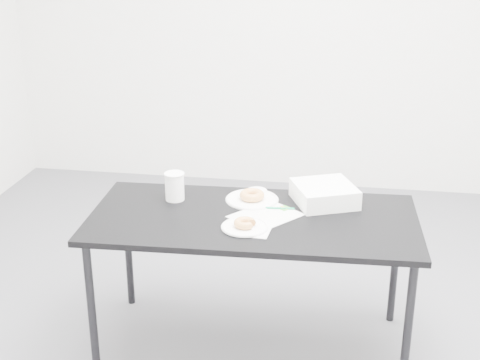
# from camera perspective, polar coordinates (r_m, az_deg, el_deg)

# --- Properties ---
(floor) EXTENTS (4.00, 4.00, 0.00)m
(floor) POSITION_cam_1_polar(r_m,az_deg,el_deg) (3.54, -1.05, -11.84)
(floor) COLOR #525257
(floor) RESTS_ON ground
(wall_back) EXTENTS (4.00, 0.02, 2.70)m
(wall_back) POSITION_cam_1_polar(r_m,az_deg,el_deg) (4.98, 3.05, 14.49)
(wall_back) COLOR white
(wall_back) RESTS_ON floor
(table) EXTENTS (1.51, 0.75, 0.68)m
(table) POSITION_cam_1_polar(r_m,az_deg,el_deg) (3.05, 1.11, -4.02)
(table) COLOR black
(table) RESTS_ON floor
(scorecard) EXTENTS (0.36, 0.37, 0.00)m
(scorecard) POSITION_cam_1_polar(r_m,az_deg,el_deg) (3.04, 2.19, -3.06)
(scorecard) COLOR white
(scorecard) RESTS_ON table
(logo_patch) EXTENTS (0.07, 0.07, 0.00)m
(logo_patch) POSITION_cam_1_polar(r_m,az_deg,el_deg) (3.12, 3.81, -2.41)
(logo_patch) COLOR green
(logo_patch) RESTS_ON scorecard
(pen) EXTENTS (0.13, 0.02, 0.01)m
(pen) POSITION_cam_1_polar(r_m,az_deg,el_deg) (3.11, 3.43, -2.41)
(pen) COLOR #0D915B
(pen) RESTS_ON scorecard
(napkin) EXTENTS (0.16, 0.16, 0.00)m
(napkin) POSITION_cam_1_polar(r_m,az_deg,el_deg) (2.90, 1.15, -4.31)
(napkin) COLOR white
(napkin) RESTS_ON table
(plate_near) EXTENTS (0.21, 0.21, 0.01)m
(plate_near) POSITION_cam_1_polar(r_m,az_deg,el_deg) (2.92, 0.41, -4.03)
(plate_near) COLOR white
(plate_near) RESTS_ON napkin
(donut_near) EXTENTS (0.12, 0.12, 0.03)m
(donut_near) POSITION_cam_1_polar(r_m,az_deg,el_deg) (2.91, 0.41, -3.69)
(donut_near) COLOR #C4843E
(donut_near) RESTS_ON plate_near
(plate_far) EXTENTS (0.25, 0.25, 0.01)m
(plate_far) POSITION_cam_1_polar(r_m,az_deg,el_deg) (3.21, 1.03, -1.68)
(plate_far) COLOR white
(plate_far) RESTS_ON table
(donut_far) EXTENTS (0.13, 0.13, 0.04)m
(donut_far) POSITION_cam_1_polar(r_m,az_deg,el_deg) (3.20, 1.03, -1.30)
(donut_far) COLOR #C4843E
(donut_far) RESTS_ON plate_far
(coffee_cup) EXTENTS (0.09, 0.09, 0.14)m
(coffee_cup) POSITION_cam_1_polar(r_m,az_deg,el_deg) (3.20, -5.60, -0.54)
(coffee_cup) COLOR white
(coffee_cup) RESTS_ON table
(cup_lid) EXTENTS (0.10, 0.10, 0.01)m
(cup_lid) POSITION_cam_1_polar(r_m,az_deg,el_deg) (3.29, 1.45, -0.97)
(cup_lid) COLOR white
(cup_lid) RESTS_ON table
(bakery_box) EXTENTS (0.35, 0.35, 0.09)m
(bakery_box) POSITION_cam_1_polar(r_m,az_deg,el_deg) (3.19, 7.21, -1.18)
(bakery_box) COLOR white
(bakery_box) RESTS_ON table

